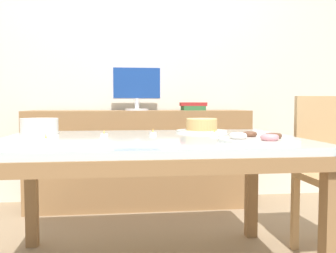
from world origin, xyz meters
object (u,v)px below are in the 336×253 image
Objects in this scene: tealight_centre at (46,139)px; tealight_near_cakes at (153,133)px; computer_monitor at (137,88)px; cake_chocolate_round at (202,126)px; plate_stack at (39,126)px; tealight_left_edge at (214,133)px; book_stack at (193,106)px; chair at (336,167)px; tealight_right_edge at (104,135)px; pastry_platter at (258,139)px.

tealight_centre is 0.60m from tealight_near_cakes.
computer_monitor reaches higher than cake_chocolate_round.
tealight_left_edge is at bearing -10.77° from plate_stack.
tealight_near_cakes is (-0.45, -1.17, -0.14)m from book_stack.
computer_monitor is 1.36× the size of cake_chocolate_round.
chair reaches higher than tealight_right_edge.
tealight_near_cakes is at bearing -151.22° from cake_chocolate_round.
computer_monitor is at bearing 132.57° from chair.
pastry_platter is 9.37× the size of tealight_centre.
chair is at bearing -1.95° from tealight_near_cakes.
book_stack is at bearing 0.16° from computer_monitor.
computer_monitor is (-1.11, 1.21, 0.50)m from chair.
pastry_platter reaches higher than tealight_near_cakes.
book_stack is 5.75× the size of tealight_right_edge.
pastry_platter is 9.37× the size of tealight_left_edge.
tealight_right_edge is at bearing -119.92° from book_stack.
pastry_platter is 1.22m from plate_stack.
pastry_platter is (-0.00, -1.59, -0.14)m from book_stack.
tealight_left_edge is at bearing -7.88° from tealight_near_cakes.
tealight_centre and tealight_left_edge have the same top height.
plate_stack is (-1.09, 0.56, 0.03)m from pastry_platter.
chair is 0.82m from cake_chocolate_round.
plate_stack is (-1.71, 0.18, 0.24)m from chair.
pastry_platter is at bearing -90.12° from book_stack.
chair is 23.50× the size of tealight_right_edge.
computer_monitor is 1.31m from tealight_left_edge.
tealight_left_edge is (-0.11, 0.37, -0.00)m from pastry_platter.
tealight_right_edge is at bearing -100.20° from computer_monitor.
cake_chocolate_round is 0.63m from tealight_right_edge.
tealight_right_edge is at bearing -177.49° from tealight_left_edge.
plate_stack reaches higher than tealight_right_edge.
chair is 2.51× the size of pastry_platter.
tealight_right_edge is at bearing 154.31° from pastry_platter.
computer_monitor reaches higher than tealight_right_edge.
chair is at bearing -63.00° from book_stack.
tealight_near_cakes is (0.04, -1.17, -0.29)m from computer_monitor.
tealight_right_edge is (-0.72, -1.25, -0.14)m from book_stack.
plate_stack is at bearing 169.23° from tealight_left_edge.
book_stack reaches higher than tealight_centre.
pastry_platter is at bearing -148.49° from chair.
computer_monitor is 10.60× the size of tealight_right_edge.
pastry_platter is at bearing -27.05° from plate_stack.
tealight_right_edge is (0.25, 0.23, 0.00)m from tealight_centre.
pastry_platter is at bearing -25.69° from tealight_right_edge.
tealight_near_cakes is (-0.31, -0.17, -0.02)m from cake_chocolate_round.
book_stack reaches higher than tealight_right_edge.
tealight_right_edge is 0.60m from tealight_left_edge.
chair is 0.76m from tealight_left_edge.
book_stack is 1.02m from cake_chocolate_round.
pastry_platter is at bearing -72.86° from computer_monitor.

